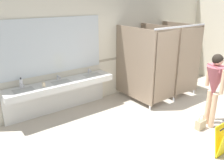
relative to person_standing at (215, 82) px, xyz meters
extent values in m
cube|color=#B2A899|center=(-0.43, 0.10, -1.05)|extent=(7.39, 5.74, 0.10)
cube|color=beige|center=(-0.43, 2.72, 0.44)|extent=(7.39, 0.12, 2.88)
cube|color=#9E937F|center=(-0.43, 2.66, 0.05)|extent=(7.39, 0.01, 0.06)
cube|color=silver|center=(-2.34, 2.37, -0.25)|extent=(2.56, 0.54, 0.14)
cube|color=silver|center=(-2.34, 2.60, -0.66)|extent=(2.56, 0.08, 0.68)
cube|color=#ADADA8|center=(-3.19, 2.34, -0.23)|extent=(0.42, 0.30, 0.11)
cylinder|color=silver|center=(-3.19, 2.55, -0.13)|extent=(0.04, 0.04, 0.11)
cylinder|color=silver|center=(-3.19, 2.50, -0.08)|extent=(0.03, 0.11, 0.03)
sphere|color=silver|center=(-3.12, 2.56, -0.15)|extent=(0.04, 0.04, 0.04)
cube|color=#ADADA8|center=(-2.34, 2.34, -0.23)|extent=(0.42, 0.30, 0.11)
cylinder|color=silver|center=(-2.34, 2.55, -0.13)|extent=(0.04, 0.04, 0.11)
cylinder|color=silver|center=(-2.34, 2.50, -0.08)|extent=(0.03, 0.11, 0.03)
sphere|color=silver|center=(-2.27, 2.56, -0.15)|extent=(0.04, 0.04, 0.04)
cube|color=#ADADA8|center=(-1.49, 2.34, -0.23)|extent=(0.42, 0.30, 0.11)
cylinder|color=silver|center=(-1.49, 2.55, -0.13)|extent=(0.04, 0.04, 0.11)
cylinder|color=silver|center=(-1.49, 2.50, -0.08)|extent=(0.03, 0.11, 0.03)
sphere|color=silver|center=(-1.42, 2.56, -0.15)|extent=(0.04, 0.04, 0.04)
cube|color=silver|center=(-2.34, 2.65, 0.60)|extent=(2.46, 0.02, 1.27)
cube|color=#84705B|center=(-0.52, 1.93, 0.04)|extent=(0.03, 1.43, 1.85)
cylinder|color=silver|center=(-0.52, 1.27, -0.94)|extent=(0.05, 0.05, 0.12)
cube|color=#84705B|center=(0.38, 1.93, 0.04)|extent=(0.03, 1.43, 1.85)
cylinder|color=silver|center=(0.38, 1.27, -0.94)|extent=(0.05, 0.05, 0.12)
cube|color=#84705B|center=(1.27, 1.93, 0.04)|extent=(0.03, 1.43, 1.85)
cylinder|color=silver|center=(1.27, 1.27, -0.94)|extent=(0.05, 0.05, 0.12)
cube|color=#84705B|center=(-0.07, 1.24, 0.04)|extent=(0.82, 0.08, 1.75)
cube|color=#84705B|center=(0.82, 1.24, 0.04)|extent=(0.81, 0.10, 1.75)
cube|color=#B7BABF|center=(0.38, 1.24, 0.98)|extent=(1.85, 0.04, 0.04)
cylinder|color=#DBAD89|center=(0.04, 0.08, -0.61)|extent=(0.11, 0.11, 0.78)
cylinder|color=#DBAD89|center=(-0.04, -0.08, -0.61)|extent=(0.11, 0.11, 0.78)
cone|color=#994C56|center=(0.00, 0.00, 0.00)|extent=(0.53, 0.53, 0.67)
cube|color=#994C56|center=(0.00, 0.00, 0.30)|extent=(0.32, 0.45, 0.10)
cylinder|color=#DBAD89|center=(0.10, 0.22, 0.08)|extent=(0.08, 0.08, 0.50)
cylinder|color=#DBAD89|center=(-0.10, -0.22, 0.08)|extent=(0.08, 0.08, 0.50)
sphere|color=#DBAD89|center=(0.00, 0.00, 0.47)|extent=(0.21, 0.21, 0.21)
sphere|color=black|center=(-0.01, 0.00, 0.48)|extent=(0.22, 0.22, 0.22)
cube|color=tan|center=(-0.29, 0.01, -0.90)|extent=(0.22, 0.13, 0.21)
torus|color=tan|center=(-0.29, 0.01, -0.75)|extent=(0.17, 0.02, 0.17)
cylinder|color=white|center=(-3.17, 2.54, -0.09)|extent=(0.07, 0.07, 0.19)
cylinder|color=black|center=(-3.17, 2.54, 0.03)|extent=(0.03, 0.03, 0.04)
cylinder|color=beige|center=(-2.77, 2.31, -0.13)|extent=(0.07, 0.07, 0.10)
cube|color=yellow|center=(-0.80, -0.69, -0.71)|extent=(0.28, 0.10, 0.58)
camera|label=1|loc=(-4.40, -2.41, 1.64)|focal=37.73mm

